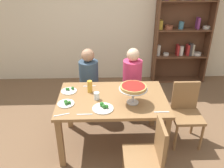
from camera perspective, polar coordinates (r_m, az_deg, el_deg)
ground_plane at (r=3.51m, az=0.06°, el=-13.78°), size 12.00×12.00×0.00m
rear_partition at (r=4.93m, az=-0.85°, el=16.70°), size 8.00×0.12×2.80m
dining_table at (r=3.13m, az=0.06°, el=-4.88°), size 1.40×0.92×0.74m
bookshelf at (r=5.05m, az=16.60°, el=13.05°), size 1.10×0.30×2.21m
diner_far_left at (r=3.86m, az=-5.44°, el=-0.92°), size 0.34×0.34×1.15m
diner_far_right at (r=3.87m, az=4.76°, el=-0.75°), size 0.34×0.34×1.15m
chair_near_right at (r=2.67m, az=8.84°, el=-16.21°), size 0.40×0.40×0.87m
chair_head_east at (r=3.44m, az=17.30°, el=-6.05°), size 0.40×0.40×0.87m
deep_dish_pizza_stand at (r=2.89m, az=5.13°, el=-1.05°), size 0.35×0.35×0.24m
salad_plate_near_diner at (r=2.85m, az=-2.13°, el=-5.67°), size 0.25×0.25×0.07m
salad_plate_far_diner at (r=3.27m, az=-10.25°, el=-1.55°), size 0.21×0.21×0.06m
salad_plate_spare at (r=2.99m, az=-10.93°, el=-4.55°), size 0.21×0.21×0.06m
beer_glass_amber_tall at (r=3.19m, az=-5.34°, el=-0.60°), size 0.07×0.07×0.16m
water_glass_clear_near at (r=3.03m, az=-3.72°, el=-2.87°), size 0.07×0.07×0.10m
cutlery_fork_near at (r=3.37m, az=-5.45°, el=-0.50°), size 0.18×0.02×0.00m
cutlery_knife_near at (r=2.81m, az=-11.98°, el=-7.23°), size 0.18×0.07×0.00m
cutlery_fork_far at (r=2.86m, az=11.81°, el=-6.57°), size 0.18×0.02×0.00m
cutlery_knife_far at (r=2.78m, az=-6.60°, el=-7.24°), size 0.18×0.02×0.00m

